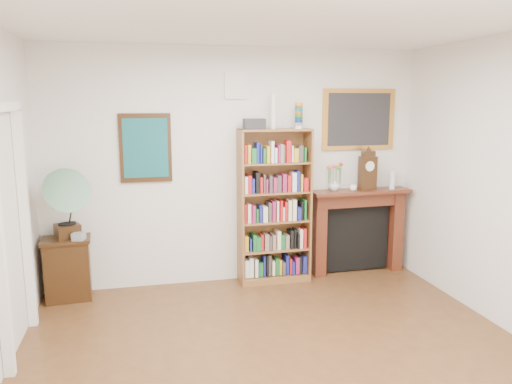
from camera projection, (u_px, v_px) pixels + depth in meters
The scene contains 15 objects.
room at pixel (302, 211), 3.56m from camera, with size 4.51×5.01×2.81m.
door_casing at pixel (11, 210), 4.24m from camera, with size 0.08×1.02×2.17m.
teal_poster at pixel (146, 148), 5.66m from camera, with size 0.58×0.04×0.78m.
small_picture at pixel (236, 86), 5.77m from camera, with size 0.26×0.04×0.30m.
gilt_painting at pixel (359, 119), 6.19m from camera, with size 0.95×0.04×0.75m.
bookshelf at pixel (274, 198), 5.95m from camera, with size 0.86×0.32×2.14m.
side_cabinet at pixel (68, 269), 5.51m from camera, with size 0.51×0.37×0.70m, color black.
fireplace at pixel (357, 224), 6.35m from camera, with size 1.29×0.34×1.08m.
gramophone at pixel (63, 200), 5.27m from camera, with size 0.67×0.74×0.79m.
cd_stack at pixel (79, 236), 5.38m from camera, with size 0.12×0.12×0.08m, color #AEAEBA.
mantel_clock at pixel (368, 171), 6.18m from camera, with size 0.22×0.14×0.48m.
flower_vase at pixel (334, 185), 6.16m from camera, with size 0.13×0.13×0.14m, color silver.
teacup at pixel (353, 188), 6.15m from camera, with size 0.09×0.09×0.07m, color white.
bottle_left at pixel (392, 180), 6.26m from camera, with size 0.07×0.07×0.24m, color silver.
bottle_right at pixel (393, 180), 6.34m from camera, with size 0.06×0.06×0.20m, color silver.
Camera 1 is at (-1.12, -3.31, 2.17)m, focal length 35.00 mm.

